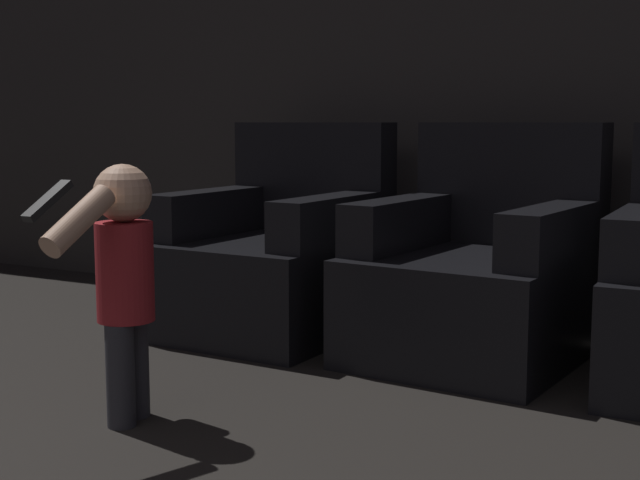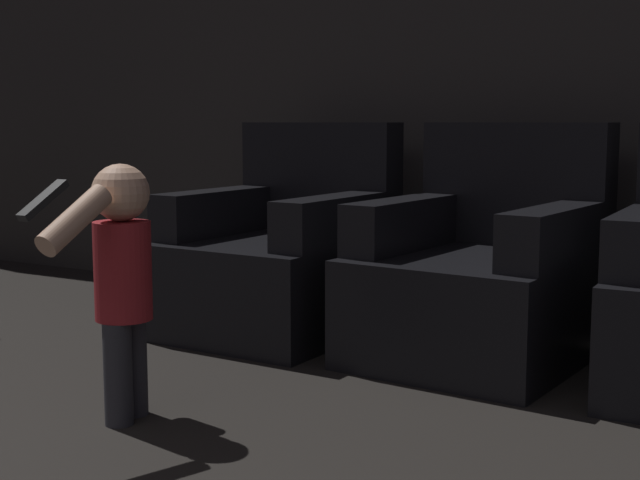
# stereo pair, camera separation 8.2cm
# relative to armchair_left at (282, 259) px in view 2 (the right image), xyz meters

# --- Properties ---
(wall_back) EXTENTS (8.40, 0.05, 2.60)m
(wall_back) POSITION_rel_armchair_left_xyz_m (0.53, 0.73, 0.99)
(wall_back) COLOR #33302D
(wall_back) RESTS_ON ground_plane
(armchair_left) EXTENTS (0.80, 0.92, 0.91)m
(armchair_left) POSITION_rel_armchair_left_xyz_m (0.00, 0.00, 0.00)
(armchair_left) COLOR black
(armchair_left) RESTS_ON ground_plane
(armchair_middle) EXTENTS (0.84, 0.96, 0.91)m
(armchair_middle) POSITION_rel_armchair_left_xyz_m (0.92, -0.00, 0.00)
(armchair_middle) COLOR black
(armchair_middle) RESTS_ON ground_plane
(person_toddler) EXTENTS (0.17, 0.54, 0.79)m
(person_toddler) POSITION_rel_armchair_left_xyz_m (0.25, -1.27, 0.15)
(person_toddler) COLOR #28282D
(person_toddler) RESTS_ON ground_plane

